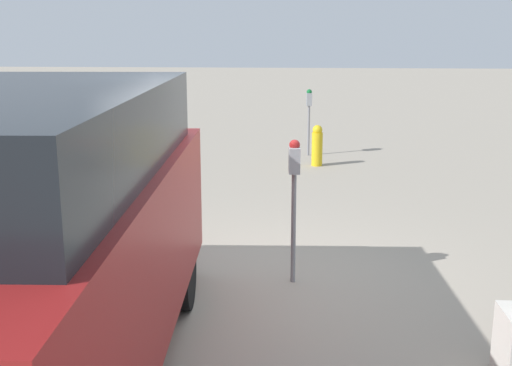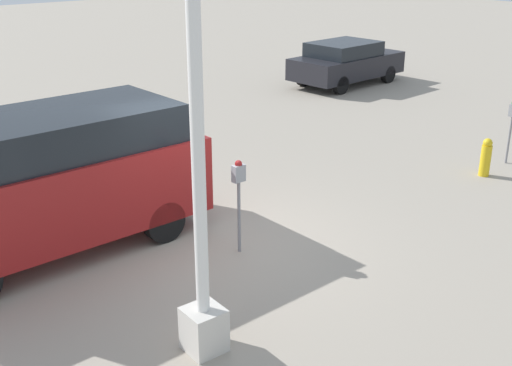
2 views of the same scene
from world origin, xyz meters
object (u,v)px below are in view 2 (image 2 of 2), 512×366
parking_meter_far (512,117)px  parked_van (48,179)px  parking_meter_near (239,185)px  car_distant (346,62)px  fire_hydrant (486,157)px  lamp_post (201,229)px

parking_meter_far → parked_van: (9.25, -2.08, 0.16)m
parking_meter_near → parked_van: bearing=-43.4°
car_distant → parked_van: bearing=-160.1°
parking_meter_near → fire_hydrant: parking_meter_near is taller
parking_meter_near → lamp_post: lamp_post is taller
parking_meter_near → parking_meter_far: parking_meter_near is taller
fire_hydrant → lamp_post: bearing=10.2°
parking_meter_far → lamp_post: 9.03m
parking_meter_near → car_distant: size_ratio=0.37×
parking_meter_near → fire_hydrant: bearing=172.9°
parking_meter_far → parked_van: size_ratio=0.28×
car_distant → fire_hydrant: 8.79m
lamp_post → car_distant: size_ratio=1.27×
parking_meter_near → lamp_post: 2.61m
parking_meter_near → parked_van: parked_van is taller
lamp_post → car_distant: 14.98m
parking_meter_near → parking_meter_far: (-7.03, 0.22, -0.09)m
parking_meter_far → parked_van: 9.48m
car_distant → fire_hydrant: bearing=-121.6°
lamp_post → fire_hydrant: size_ratio=6.52×
parking_meter_far → parked_van: parked_van is taller
parked_van → car_distant: size_ratio=1.19×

